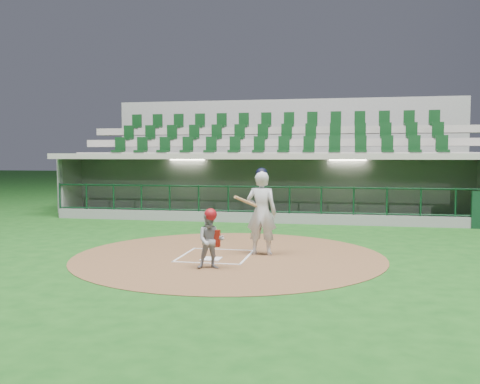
# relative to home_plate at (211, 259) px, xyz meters

# --- Properties ---
(ground) EXTENTS (120.00, 120.00, 0.00)m
(ground) POSITION_rel_home_plate_xyz_m (0.00, 0.70, -0.02)
(ground) COLOR #154914
(ground) RESTS_ON ground
(dirt_circle) EXTENTS (7.20, 7.20, 0.01)m
(dirt_circle) POSITION_rel_home_plate_xyz_m (0.30, 0.50, -0.02)
(dirt_circle) COLOR brown
(dirt_circle) RESTS_ON ground
(home_plate) EXTENTS (0.43, 0.43, 0.02)m
(home_plate) POSITION_rel_home_plate_xyz_m (0.00, 0.00, 0.00)
(home_plate) COLOR white
(home_plate) RESTS_ON dirt_circle
(batter_box_chalk) EXTENTS (1.55, 1.80, 0.01)m
(batter_box_chalk) POSITION_rel_home_plate_xyz_m (0.00, 0.40, -0.00)
(batter_box_chalk) COLOR white
(batter_box_chalk) RESTS_ON ground
(dugout_structure) EXTENTS (16.40, 3.70, 3.00)m
(dugout_structure) POSITION_rel_home_plate_xyz_m (0.21, 8.51, 0.94)
(dugout_structure) COLOR gray
(dugout_structure) RESTS_ON ground
(seating_deck) EXTENTS (17.00, 6.72, 5.15)m
(seating_deck) POSITION_rel_home_plate_xyz_m (0.00, 11.61, 1.40)
(seating_deck) COLOR slate
(seating_deck) RESTS_ON ground
(batter) EXTENTS (0.91, 0.90, 2.04)m
(batter) POSITION_rel_home_plate_xyz_m (1.01, 0.80, 1.00)
(batter) COLOR silver
(batter) RESTS_ON dirt_circle
(catcher) EXTENTS (0.66, 0.58, 1.25)m
(catcher) POSITION_rel_home_plate_xyz_m (0.23, -0.95, 0.60)
(catcher) COLOR #95959A
(catcher) RESTS_ON dirt_circle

